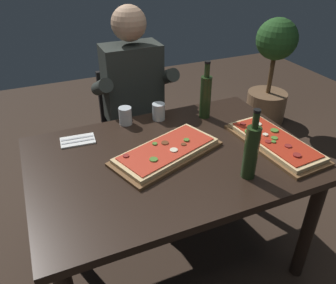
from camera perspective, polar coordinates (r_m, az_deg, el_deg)
ground_plane at (r=2.19m, az=0.55°, el=-18.51°), size 6.40×6.40×0.00m
dining_table at (r=1.75m, az=0.65°, el=-4.85°), size 1.40×0.96×0.74m
pizza_rectangular_front at (r=1.68m, az=-0.23°, el=-1.63°), size 0.62×0.44×0.05m
pizza_rectangular_left at (r=1.85m, az=17.57°, el=-0.01°), size 0.29×0.57×0.05m
wine_bottle_dark at (r=1.52m, az=13.89°, el=-1.44°), size 0.07×0.07×0.34m
oil_bottle_amber at (r=2.01m, az=6.37°, el=7.85°), size 0.07×0.07×0.35m
tumbler_near_camera at (r=1.97m, az=-7.21°, el=4.25°), size 0.07×0.07×0.10m
tumbler_far_side at (r=2.00m, az=-1.59°, el=5.17°), size 0.08×0.08×0.10m
napkin_cutlery_set at (r=1.87m, az=-15.02°, el=0.26°), size 0.19×0.12×0.01m
diner_chair at (r=2.53m, az=-6.16°, el=3.21°), size 0.44×0.44×0.87m
seated_diner at (r=2.31m, az=-5.59°, el=7.49°), size 0.53×0.41×1.33m
potted_plant_corner at (r=3.55m, az=17.11°, el=11.38°), size 0.40×0.40×1.04m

